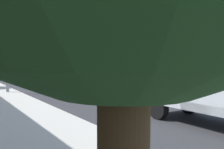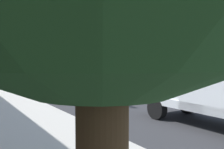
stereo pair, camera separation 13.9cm
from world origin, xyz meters
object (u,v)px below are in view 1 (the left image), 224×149
object	(u,v)px
passing_minivan	(97,74)
service_pickup_truck	(216,95)
utility_bucket_truck	(82,71)
traffic_cone_mid_front	(81,84)
traffic_signal_mast	(12,16)

from	to	relation	value
passing_minivan	service_pickup_truck	bearing A→B (deg)	164.14
utility_bucket_truck	passing_minivan	world-z (taller)	utility_bucket_truck
service_pickup_truck	passing_minivan	distance (m)	17.99
passing_minivan	traffic_cone_mid_front	xyz separation A→B (m)	(-2.89, 3.30, -0.63)
service_pickup_truck	passing_minivan	size ratio (longest dim) A/B	1.17
traffic_signal_mast	traffic_cone_mid_front	bearing A→B (deg)	-64.17
passing_minivan	traffic_cone_mid_front	world-z (taller)	passing_minivan
service_pickup_truck	traffic_cone_mid_front	xyz separation A→B (m)	(14.41, -1.62, -0.77)
traffic_cone_mid_front	traffic_signal_mast	distance (m)	8.56
passing_minivan	traffic_signal_mast	bearing A→B (deg)	121.74
utility_bucket_truck	service_pickup_truck	distance (m)	10.62
passing_minivan	traffic_signal_mast	distance (m)	12.07
utility_bucket_truck	passing_minivan	xyz separation A→B (m)	(6.70, -5.08, -0.66)
utility_bucket_truck	passing_minivan	bearing A→B (deg)	-37.19
passing_minivan	traffic_cone_mid_front	distance (m)	4.43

